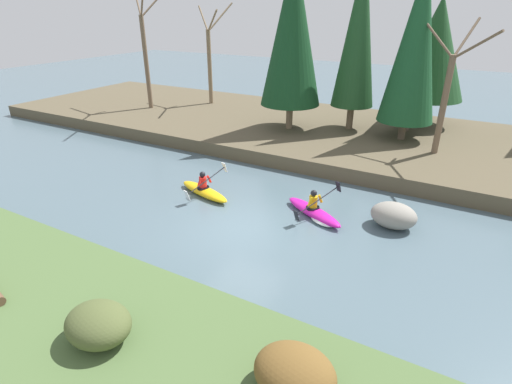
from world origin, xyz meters
TOP-DOWN VIEW (x-y plane):
  - ground_plane at (0.00, 0.00)m, footprint 90.00×90.00m
  - riverbank_near at (0.00, -7.19)m, footprint 44.00×6.67m
  - riverbank_far at (0.00, 10.99)m, footprint 44.00×11.27m
  - conifer_tree_far_left at (-2.82, 9.75)m, footprint 3.20×3.20m
  - conifer_tree_left at (0.14, 11.33)m, footprint 2.25×2.25m
  - conifer_tree_mid_left at (2.97, 12.45)m, footprint 2.24×2.24m
  - conifer_tree_centre at (3.07, 10.78)m, footprint 2.72×2.72m
  - conifer_tree_mid_right at (3.54, 14.28)m, footprint 3.77×3.77m
  - bare_tree_upstream at (-13.03, 9.84)m, footprint 4.20×4.15m
  - bare_tree_mid_upstream at (-10.28, 12.96)m, footprint 3.55×3.51m
  - bare_tree_mid_downstream at (4.88, 9.36)m, footprint 3.21×3.17m
  - shrub_clump_second at (0.35, -6.34)m, footprint 1.44×1.20m
  - shrub_clump_third at (4.34, -5.50)m, footprint 1.51×1.25m
  - kayaker_lead at (1.91, 1.86)m, footprint 2.68×1.93m
  - kayaker_middle at (-2.64, 1.41)m, footprint 2.77×2.03m
  - boulder_midstream at (4.46, 2.52)m, footprint 1.54×1.20m

SIDE VIEW (x-z plane):
  - ground_plane at x=0.00m, z-range 0.00..0.00m
  - kayaker_lead at x=1.91m, z-range -0.40..0.80m
  - kayaker_middle at x=-2.64m, z-range -0.38..0.82m
  - riverbank_near at x=0.00m, z-range 0.00..0.63m
  - riverbank_far at x=0.00m, z-range 0.00..0.68m
  - boulder_midstream at x=4.46m, z-range 0.00..0.87m
  - shrub_clump_second at x=0.35m, z-range 0.63..1.41m
  - shrub_clump_third at x=4.34m, z-range 0.63..1.44m
  - bare_tree_mid_downstream at x=4.88m, z-range 0.51..6.31m
  - bare_tree_mid_upstream at x=-10.28m, z-range 0.49..6.93m
  - bare_tree_upstream at x=-13.03m, z-range 0.45..8.12m
  - conifer_tree_mid_left at x=2.97m, z-range 1.24..7.84m
  - conifer_tree_mid_right at x=3.54m, z-range 1.41..8.20m
  - conifer_tree_centre at x=3.07m, z-range 1.14..9.55m
  - conifer_tree_left at x=0.14m, z-range 1.30..10.27m
  - conifer_tree_far_left at x=-2.82m, z-range 1.34..10.25m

